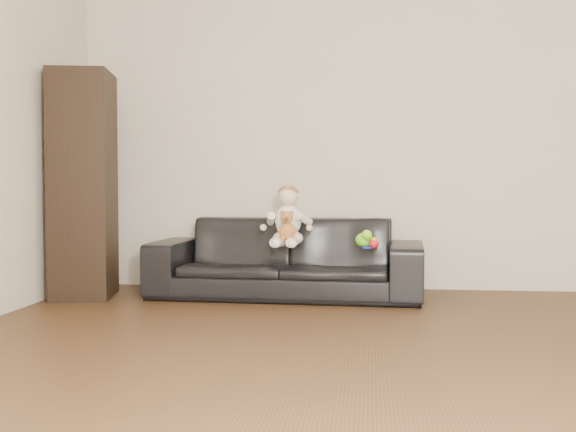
# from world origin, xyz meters

# --- Properties ---
(floor) EXTENTS (5.50, 5.50, 0.00)m
(floor) POSITION_xyz_m (0.00, 0.00, 0.00)
(floor) COLOR #412A17
(floor) RESTS_ON ground
(wall_back) EXTENTS (5.00, 0.00, 5.00)m
(wall_back) POSITION_xyz_m (0.00, 2.75, 1.30)
(wall_back) COLOR beige
(wall_back) RESTS_ON ground
(sofa) EXTENTS (2.01, 0.87, 0.58)m
(sofa) POSITION_xyz_m (-0.80, 2.25, 0.29)
(sofa) COLOR black
(sofa) RESTS_ON floor
(cabinet) EXTENTS (0.51, 0.63, 1.65)m
(cabinet) POSITION_xyz_m (-2.27, 2.08, 0.82)
(cabinet) COLOR black
(cabinet) RESTS_ON floor
(shelf_item) EXTENTS (0.22, 0.28, 0.28)m
(shelf_item) POSITION_xyz_m (-2.25, 2.08, 1.19)
(shelf_item) COLOR silver
(shelf_item) RESTS_ON cabinet
(baby) EXTENTS (0.32, 0.39, 0.44)m
(baby) POSITION_xyz_m (-0.77, 2.14, 0.57)
(baby) COLOR silver
(baby) RESTS_ON sofa
(teddy_bear) EXTENTS (0.12, 0.12, 0.21)m
(teddy_bear) POSITION_xyz_m (-0.76, 2.01, 0.53)
(teddy_bear) COLOR #A76330
(teddy_bear) RESTS_ON sofa
(toy_green) EXTENTS (0.16, 0.18, 0.10)m
(toy_green) POSITION_xyz_m (-0.23, 2.14, 0.43)
(toy_green) COLOR #6CDF1A
(toy_green) RESTS_ON sofa
(toy_rattle) EXTENTS (0.09, 0.09, 0.07)m
(toy_rattle) POSITION_xyz_m (-0.16, 2.06, 0.41)
(toy_rattle) COLOR red
(toy_rattle) RESTS_ON sofa
(toy_blue_disc) EXTENTS (0.11, 0.11, 0.01)m
(toy_blue_disc) POSITION_xyz_m (-0.20, 2.09, 0.39)
(toy_blue_disc) COLOR #1727BC
(toy_blue_disc) RESTS_ON sofa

